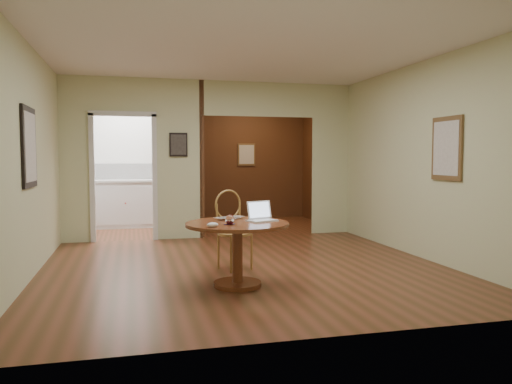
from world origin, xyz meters
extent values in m
plane|color=#4A2B15|center=(0.00, 0.00, 0.00)|extent=(5.00, 5.00, 0.00)
plane|color=white|center=(0.00, 0.00, 2.70)|extent=(5.00, 5.00, 0.00)
plane|color=beige|center=(0.00, -2.50, 1.35)|extent=(5.00, 0.00, 5.00)
plane|color=beige|center=(-2.50, 0.00, 1.35)|extent=(0.00, 5.00, 5.00)
plane|color=beige|center=(2.50, 0.00, 1.35)|extent=(0.00, 5.00, 5.00)
cube|color=beige|center=(-2.25, 2.50, 1.35)|extent=(0.50, 2.70, 0.04)
cube|color=beige|center=(-0.60, 2.50, 1.35)|extent=(0.80, 2.70, 0.04)
cube|color=beige|center=(2.15, 2.50, 1.35)|extent=(0.70, 2.70, 0.04)
plane|color=silver|center=(-1.35, 4.50, 1.35)|extent=(2.70, 0.00, 2.70)
plane|color=#3A2211|center=(1.15, 5.00, 1.35)|extent=(2.70, 0.00, 2.70)
cube|color=#3A2211|center=(-0.20, 3.75, 1.35)|extent=(0.08, 2.50, 2.70)
cube|color=black|center=(-2.48, 0.00, 1.50)|extent=(0.03, 0.70, 0.90)
cube|color=brown|center=(2.48, -0.50, 1.50)|extent=(0.03, 0.60, 0.80)
cube|color=black|center=(-0.60, 2.48, 1.60)|extent=(0.30, 0.03, 0.40)
cube|color=silver|center=(1.15, 4.98, 1.45)|extent=(0.40, 0.03, 0.50)
cube|color=white|center=(-1.35, 4.49, 1.10)|extent=(2.00, 0.02, 0.32)
cylinder|color=brown|center=(-0.28, -0.83, 0.02)|extent=(0.52, 0.52, 0.05)
cylinder|color=brown|center=(-0.28, -0.83, 0.34)|extent=(0.11, 0.11, 0.60)
cylinder|color=brown|center=(-0.28, -0.83, 0.67)|extent=(1.11, 1.11, 0.04)
cylinder|color=olive|center=(-0.15, -0.02, 0.45)|extent=(0.54, 0.54, 0.03)
cylinder|color=olive|center=(-0.23, -0.22, 0.22)|extent=(0.03, 0.03, 0.45)
cylinder|color=olive|center=(0.04, -0.11, 0.22)|extent=(0.03, 0.03, 0.45)
cylinder|color=olive|center=(-0.34, 0.06, 0.22)|extent=(0.03, 0.03, 0.45)
cylinder|color=olive|center=(-0.06, 0.17, 0.22)|extent=(0.03, 0.03, 0.45)
cylinder|color=olive|center=(-0.36, 0.06, 0.63)|extent=(0.03, 0.03, 0.36)
cylinder|color=olive|center=(-0.04, 0.18, 0.63)|extent=(0.03, 0.03, 0.36)
torus|color=olive|center=(-0.20, 0.12, 0.79)|extent=(0.37, 0.16, 0.38)
cube|color=white|center=(0.00, -0.79, 0.70)|extent=(0.35, 0.30, 0.01)
cube|color=silver|center=(0.00, -0.82, 0.71)|extent=(0.28, 0.19, 0.00)
cube|color=white|center=(0.00, -0.67, 0.80)|extent=(0.30, 0.15, 0.20)
cube|color=#838FA6|center=(0.00, -0.68, 0.80)|extent=(0.26, 0.12, 0.17)
imported|color=#BCBBC1|center=(-0.29, -0.58, 0.71)|extent=(0.42, 0.36, 0.03)
ellipsoid|color=white|center=(-0.60, -1.13, 0.72)|extent=(0.13, 0.09, 0.05)
cylinder|color=#0C0C54|center=(-0.40, -0.98, 0.70)|extent=(0.12, 0.04, 0.01)
cube|color=silver|center=(-1.35, 4.20, 0.45)|extent=(2.00, 0.55, 0.90)
cube|color=silver|center=(-1.35, 4.20, 0.92)|extent=(2.06, 0.60, 0.04)
sphere|color=#B20C0C|center=(-1.50, 3.91, 0.50)|extent=(0.03, 0.03, 0.03)
sphere|color=#B20C0C|center=(-0.50, 3.91, 0.50)|extent=(0.03, 0.03, 0.03)
ellipsoid|color=#C5AB90|center=(-0.64, 4.20, 1.08)|extent=(0.30, 0.26, 0.29)
camera|label=1|loc=(-1.37, -6.02, 1.39)|focal=35.00mm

